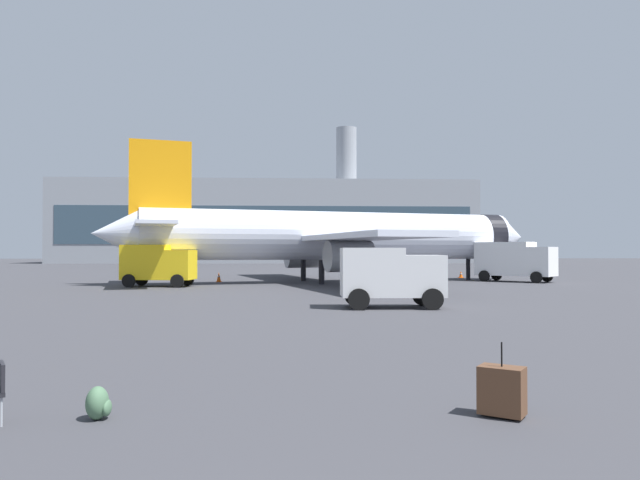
{
  "coord_description": "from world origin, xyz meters",
  "views": [
    {
      "loc": [
        -0.02,
        -2.06,
        2.44
      ],
      "look_at": [
        1.46,
        26.8,
        3.0
      ],
      "focal_mm": 33.2,
      "sensor_mm": 36.0,
      "label": 1
    }
  ],
  "objects_px": {
    "fuel_truck": "(514,260)",
    "safety_cone_mid": "(461,274)",
    "traveller_backpack": "(98,404)",
    "cargo_van": "(390,274)",
    "service_truck": "(158,263)",
    "airplane_at_gate": "(333,236)",
    "rolling_suitcase": "(502,390)",
    "safety_cone_far": "(371,272)",
    "safety_cone_near": "(219,277)"
  },
  "relations": [
    {
      "from": "airplane_at_gate",
      "to": "safety_cone_far",
      "type": "height_order",
      "value": "airplane_at_gate"
    },
    {
      "from": "safety_cone_near",
      "to": "safety_cone_mid",
      "type": "xyz_separation_m",
      "value": [
        21.43,
        6.13,
        -0.07
      ]
    },
    {
      "from": "cargo_van",
      "to": "traveller_backpack",
      "type": "relative_size",
      "value": 9.26
    },
    {
      "from": "fuel_truck",
      "to": "traveller_backpack",
      "type": "relative_size",
      "value": 12.63
    },
    {
      "from": "safety_cone_mid",
      "to": "traveller_backpack",
      "type": "xyz_separation_m",
      "value": [
        -18.55,
        -44.98,
        -0.08
      ]
    },
    {
      "from": "safety_cone_mid",
      "to": "safety_cone_far",
      "type": "xyz_separation_m",
      "value": [
        -7.81,
        3.43,
        0.07
      ]
    },
    {
      "from": "fuel_truck",
      "to": "traveller_backpack",
      "type": "xyz_separation_m",
      "value": [
        -20.88,
        -37.99,
        -1.54
      ]
    },
    {
      "from": "service_truck",
      "to": "traveller_backpack",
      "type": "relative_size",
      "value": 10.51
    },
    {
      "from": "safety_cone_mid",
      "to": "service_truck",
      "type": "bearing_deg",
      "value": -153.9
    },
    {
      "from": "service_truck",
      "to": "rolling_suitcase",
      "type": "distance_m",
      "value": 35.17
    },
    {
      "from": "airplane_at_gate",
      "to": "fuel_truck",
      "type": "height_order",
      "value": "airplane_at_gate"
    },
    {
      "from": "safety_cone_far",
      "to": "cargo_van",
      "type": "bearing_deg",
      "value": -96.46
    },
    {
      "from": "airplane_at_gate",
      "to": "cargo_van",
      "type": "relative_size",
      "value": 7.94
    },
    {
      "from": "safety_cone_near",
      "to": "safety_cone_mid",
      "type": "relative_size",
      "value": 1.22
    },
    {
      "from": "cargo_van",
      "to": "rolling_suitcase",
      "type": "bearing_deg",
      "value": -94.18
    },
    {
      "from": "rolling_suitcase",
      "to": "traveller_backpack",
      "type": "bearing_deg",
      "value": 178.44
    },
    {
      "from": "traveller_backpack",
      "to": "airplane_at_gate",
      "type": "bearing_deg",
      "value": 80.66
    },
    {
      "from": "airplane_at_gate",
      "to": "safety_cone_far",
      "type": "distance_m",
      "value": 11.89
    },
    {
      "from": "service_truck",
      "to": "traveller_backpack",
      "type": "xyz_separation_m",
      "value": [
        6.36,
        -32.77,
        -1.37
      ]
    },
    {
      "from": "service_truck",
      "to": "safety_cone_far",
      "type": "bearing_deg",
      "value": 42.43
    },
    {
      "from": "fuel_truck",
      "to": "safety_cone_near",
      "type": "bearing_deg",
      "value": 177.94
    },
    {
      "from": "traveller_backpack",
      "to": "safety_cone_mid",
      "type": "bearing_deg",
      "value": 67.59
    },
    {
      "from": "airplane_at_gate",
      "to": "cargo_van",
      "type": "xyz_separation_m",
      "value": [
        0.91,
        -21.24,
        -2.21
      ]
    },
    {
      "from": "safety_cone_near",
      "to": "traveller_backpack",
      "type": "relative_size",
      "value": 1.63
    },
    {
      "from": "airplane_at_gate",
      "to": "service_truck",
      "type": "height_order",
      "value": "airplane_at_gate"
    },
    {
      "from": "fuel_truck",
      "to": "rolling_suitcase",
      "type": "xyz_separation_m",
      "value": [
        -14.97,
        -38.15,
        -1.38
      ]
    },
    {
      "from": "cargo_van",
      "to": "safety_cone_mid",
      "type": "height_order",
      "value": "cargo_van"
    },
    {
      "from": "cargo_van",
      "to": "service_truck",
      "type": "bearing_deg",
      "value": 129.97
    },
    {
      "from": "airplane_at_gate",
      "to": "safety_cone_near",
      "type": "xyz_separation_m",
      "value": [
        -9.11,
        0.95,
        -3.27
      ]
    },
    {
      "from": "fuel_truck",
      "to": "safety_cone_far",
      "type": "bearing_deg",
      "value": 134.25
    },
    {
      "from": "service_truck",
      "to": "cargo_van",
      "type": "xyz_separation_m",
      "value": [
        13.5,
        -16.11,
        -0.16
      ]
    },
    {
      "from": "airplane_at_gate",
      "to": "safety_cone_near",
      "type": "height_order",
      "value": "airplane_at_gate"
    },
    {
      "from": "safety_cone_mid",
      "to": "rolling_suitcase",
      "type": "distance_m",
      "value": 46.87
    },
    {
      "from": "fuel_truck",
      "to": "safety_cone_mid",
      "type": "relative_size",
      "value": 9.42
    },
    {
      "from": "service_truck",
      "to": "airplane_at_gate",
      "type": "bearing_deg",
      "value": 22.14
    },
    {
      "from": "airplane_at_gate",
      "to": "safety_cone_far",
      "type": "bearing_deg",
      "value": 66.79
    },
    {
      "from": "rolling_suitcase",
      "to": "safety_cone_mid",
      "type": "bearing_deg",
      "value": 74.36
    },
    {
      "from": "fuel_truck",
      "to": "safety_cone_mid",
      "type": "bearing_deg",
      "value": 108.45
    },
    {
      "from": "service_truck",
      "to": "traveller_backpack",
      "type": "distance_m",
      "value": 33.41
    },
    {
      "from": "airplane_at_gate",
      "to": "rolling_suitcase",
      "type": "distance_m",
      "value": 38.2
    },
    {
      "from": "service_truck",
      "to": "safety_cone_mid",
      "type": "distance_m",
      "value": 27.77
    },
    {
      "from": "rolling_suitcase",
      "to": "safety_cone_far",
      "type": "bearing_deg",
      "value": 84.33
    },
    {
      "from": "fuel_truck",
      "to": "cargo_van",
      "type": "bearing_deg",
      "value": -122.78
    },
    {
      "from": "airplane_at_gate",
      "to": "safety_cone_far",
      "type": "relative_size",
      "value": 44.69
    },
    {
      "from": "fuel_truck",
      "to": "safety_cone_far",
      "type": "xyz_separation_m",
      "value": [
        -10.14,
        10.41,
        -1.38
      ]
    },
    {
      "from": "fuel_truck",
      "to": "traveller_backpack",
      "type": "distance_m",
      "value": 43.38
    },
    {
      "from": "service_truck",
      "to": "fuel_truck",
      "type": "relative_size",
      "value": 0.83
    },
    {
      "from": "service_truck",
      "to": "safety_cone_mid",
      "type": "bearing_deg",
      "value": 26.1
    },
    {
      "from": "airplane_at_gate",
      "to": "fuel_truck",
      "type": "distance_m",
      "value": 14.77
    },
    {
      "from": "rolling_suitcase",
      "to": "fuel_truck",
      "type": "bearing_deg",
      "value": 68.58
    }
  ]
}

